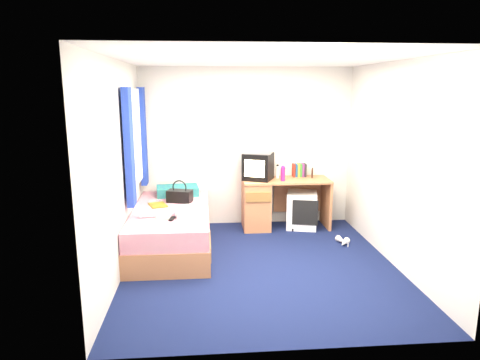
{
  "coord_description": "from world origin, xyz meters",
  "views": [
    {
      "loc": [
        -0.65,
        -4.76,
        2.09
      ],
      "look_at": [
        -0.19,
        0.7,
        0.91
      ],
      "focal_mm": 32.0,
      "sensor_mm": 36.0,
      "label": 1
    }
  ],
  "objects": [
    {
      "name": "book_row",
      "position": [
        0.8,
        1.6,
        0.85
      ],
      "size": [
        0.2,
        0.13,
        0.2
      ],
      "color": "maroon",
      "rests_on": "desk"
    },
    {
      "name": "bed",
      "position": [
        -1.1,
        0.7,
        0.27
      ],
      "size": [
        1.01,
        2.0,
        0.54
      ],
      "color": "#C17B50",
      "rests_on": "ground"
    },
    {
      "name": "storage_cube",
      "position": [
        0.81,
        1.39,
        0.28
      ],
      "size": [
        0.53,
        0.53,
        0.55
      ],
      "primitive_type": "cube",
      "rotation": [
        0.0,
        0.0,
        -0.23
      ],
      "color": "white",
      "rests_on": "ground"
    },
    {
      "name": "vcr",
      "position": [
        0.14,
        1.44,
        1.18
      ],
      "size": [
        0.46,
        0.38,
        0.07
      ],
      "primitive_type": "cube",
      "rotation": [
        0.0,
        0.0,
        -0.3
      ],
      "color": "#B8B8BA",
      "rests_on": "crt_tv"
    },
    {
      "name": "window_assembly",
      "position": [
        -1.55,
        0.9,
        1.42
      ],
      "size": [
        0.11,
        1.42,
        1.4
      ],
      "color": "silver",
      "rests_on": "room_shell"
    },
    {
      "name": "handbag",
      "position": [
        -1.0,
        1.03,
        0.63
      ],
      "size": [
        0.37,
        0.27,
        0.31
      ],
      "rotation": [
        0.0,
        0.0,
        -0.29
      ],
      "color": "black",
      "rests_on": "bed"
    },
    {
      "name": "crt_tv",
      "position": [
        0.14,
        1.44,
        0.95
      ],
      "size": [
        0.51,
        0.5,
        0.4
      ],
      "rotation": [
        0.0,
        0.0,
        -0.42
      ],
      "color": "black",
      "rests_on": "desk"
    },
    {
      "name": "room_shell",
      "position": [
        0.0,
        0.0,
        1.45
      ],
      "size": [
        3.4,
        3.4,
        3.4
      ],
      "color": "white",
      "rests_on": "ground"
    },
    {
      "name": "aerosol_can",
      "position": [
        0.45,
        1.52,
        0.84
      ],
      "size": [
        0.06,
        0.06,
        0.19
      ],
      "primitive_type": "cylinder",
      "rotation": [
        0.0,
        0.0,
        -0.15
      ],
      "color": "white",
      "rests_on": "desk"
    },
    {
      "name": "water_bottle",
      "position": [
        -1.35,
        0.32,
        0.58
      ],
      "size": [
        0.21,
        0.1,
        0.07
      ],
      "primitive_type": "cylinder",
      "rotation": [
        0.0,
        1.57,
        0.15
      ],
      "color": "silver",
      "rests_on": "bed"
    },
    {
      "name": "picture_frame",
      "position": [
        0.99,
        1.52,
        0.82
      ],
      "size": [
        0.05,
        0.12,
        0.14
      ],
      "primitive_type": "cube",
      "rotation": [
        0.0,
        0.0,
        -0.29
      ],
      "color": "black",
      "rests_on": "desk"
    },
    {
      "name": "white_heels",
      "position": [
        1.21,
        0.61,
        0.04
      ],
      "size": [
        0.2,
        0.31,
        0.09
      ],
      "color": "silver",
      "rests_on": "ground"
    },
    {
      "name": "ground",
      "position": [
        0.0,
        0.0,
        0.0
      ],
      "size": [
        3.4,
        3.4,
        0.0
      ],
      "primitive_type": "plane",
      "color": "#0C1438",
      "rests_on": "ground"
    },
    {
      "name": "pink_water_bottle",
      "position": [
        0.5,
        1.32,
        0.85
      ],
      "size": [
        0.07,
        0.07,
        0.2
      ],
      "primitive_type": "cylinder",
      "rotation": [
        0.0,
        0.0,
        -0.14
      ],
      "color": "#D81E6F",
      "rests_on": "desk"
    },
    {
      "name": "remote_control",
      "position": [
        -1.05,
        0.22,
        0.55
      ],
      "size": [
        0.08,
        0.17,
        0.02
      ],
      "primitive_type": "cube",
      "rotation": [
        0.0,
        0.0,
        -0.16
      ],
      "color": "black",
      "rests_on": "bed"
    },
    {
      "name": "pillow",
      "position": [
        -1.05,
        1.42,
        0.61
      ],
      "size": [
        0.64,
        0.45,
        0.13
      ],
      "primitive_type": "cube",
      "rotation": [
        0.0,
        0.0,
        0.12
      ],
      "color": "#164A94",
      "rests_on": "bed"
    },
    {
      "name": "magazine",
      "position": [
        -1.29,
        0.86,
        0.55
      ],
      "size": [
        0.29,
        0.33,
        0.01
      ],
      "primitive_type": "cube",
      "rotation": [
        0.0,
        0.0,
        0.34
      ],
      "color": "yellow",
      "rests_on": "bed"
    },
    {
      "name": "colour_swatch_fan",
      "position": [
        -1.15,
        0.25,
        0.55
      ],
      "size": [
        0.23,
        0.13,
        0.01
      ],
      "primitive_type": "cube",
      "rotation": [
        0.0,
        0.0,
        -0.36
      ],
      "color": "orange",
      "rests_on": "bed"
    },
    {
      "name": "towel",
      "position": [
        -0.85,
        0.36,
        0.6
      ],
      "size": [
        0.38,
        0.34,
        0.11
      ],
      "primitive_type": "cube",
      "rotation": [
        0.0,
        0.0,
        0.18
      ],
      "color": "white",
      "rests_on": "bed"
    },
    {
      "name": "desk",
      "position": [
        0.29,
        1.44,
        0.41
      ],
      "size": [
        1.3,
        0.55,
        0.75
      ],
      "color": "#C17B50",
      "rests_on": "ground"
    }
  ]
}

